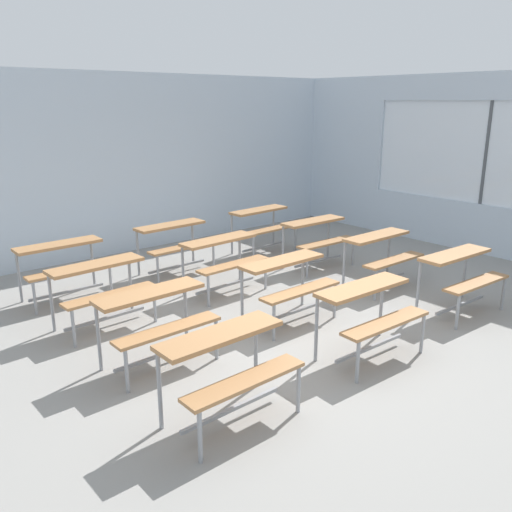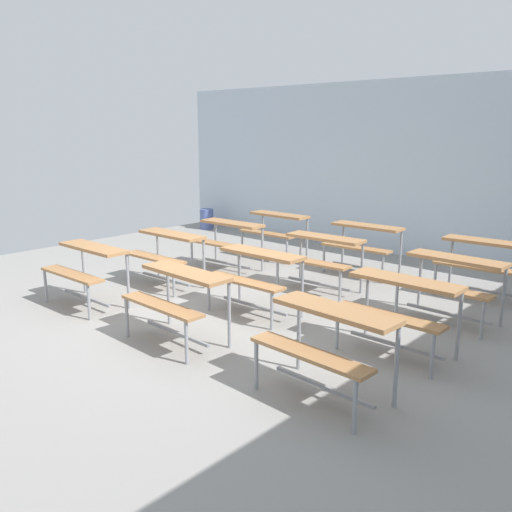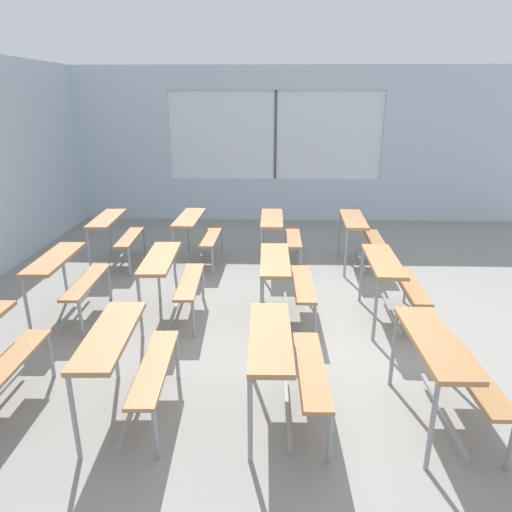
{
  "view_description": "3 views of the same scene",
  "coord_description": "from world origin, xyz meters",
  "px_view_note": "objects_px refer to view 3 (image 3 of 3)",
  "views": [
    {
      "loc": [
        -3.66,
        -3.81,
        2.54
      ],
      "look_at": [
        0.43,
        1.04,
        0.67
      ],
      "focal_mm": 36.99,
      "sensor_mm": 36.0,
      "label": 1
    },
    {
      "loc": [
        4.54,
        -4.18,
        2.15
      ],
      "look_at": [
        -0.01,
        0.89,
        0.56
      ],
      "focal_mm": 37.93,
      "sensor_mm": 36.0,
      "label": 2
    },
    {
      "loc": [
        -4.47,
        0.59,
        2.45
      ],
      "look_at": [
        1.26,
        0.77,
        0.47
      ],
      "focal_mm": 32.68,
      "sensor_mm": 36.0,
      "label": 3
    }
  ],
  "objects_px": {
    "desk_bench_r2c1": "(171,271)",
    "desk_bench_r3c1": "(66,271)",
    "desk_bench_r1c0": "(284,354)",
    "desk_bench_r2c2": "(197,228)",
    "desk_bench_r0c0": "(446,360)",
    "desk_bench_r1c2": "(279,229)",
    "desk_bench_r1c1": "(285,273)",
    "desk_bench_r0c2": "(360,230)",
    "desk_bench_r0c1": "(392,274)",
    "desk_bench_r3c2": "(115,229)",
    "desk_bench_r2c0": "(126,352)"
  },
  "relations": [
    {
      "from": "desk_bench_r2c1",
      "to": "desk_bench_r3c1",
      "type": "bearing_deg",
      "value": 89.98
    },
    {
      "from": "desk_bench_r1c0",
      "to": "desk_bench_r2c2",
      "type": "relative_size",
      "value": 0.99
    },
    {
      "from": "desk_bench_r0c0",
      "to": "desk_bench_r3c1",
      "type": "height_order",
      "value": "same"
    },
    {
      "from": "desk_bench_r1c2",
      "to": "desk_bench_r2c1",
      "type": "height_order",
      "value": "same"
    },
    {
      "from": "desk_bench_r1c1",
      "to": "desk_bench_r0c0",
      "type": "bearing_deg",
      "value": -146.94
    },
    {
      "from": "desk_bench_r0c2",
      "to": "desk_bench_r2c2",
      "type": "distance_m",
      "value": 2.44
    },
    {
      "from": "desk_bench_r1c0",
      "to": "desk_bench_r3c1",
      "type": "distance_m",
      "value": 2.96
    },
    {
      "from": "desk_bench_r0c1",
      "to": "desk_bench_r2c2",
      "type": "height_order",
      "value": "same"
    },
    {
      "from": "desk_bench_r1c0",
      "to": "desk_bench_r2c2",
      "type": "distance_m",
      "value": 3.77
    },
    {
      "from": "desk_bench_r0c2",
      "to": "desk_bench_r1c1",
      "type": "bearing_deg",
      "value": 150.13
    },
    {
      "from": "desk_bench_r1c1",
      "to": "desk_bench_r3c1",
      "type": "distance_m",
      "value": 2.47
    },
    {
      "from": "desk_bench_r1c2",
      "to": "desk_bench_r3c2",
      "type": "relative_size",
      "value": 0.98
    },
    {
      "from": "desk_bench_r0c2",
      "to": "desk_bench_r3c1",
      "type": "height_order",
      "value": "same"
    },
    {
      "from": "desk_bench_r0c1",
      "to": "desk_bench_r3c2",
      "type": "bearing_deg",
      "value": 66.56
    },
    {
      "from": "desk_bench_r0c2",
      "to": "desk_bench_r1c1",
      "type": "distance_m",
      "value": 2.16
    },
    {
      "from": "desk_bench_r0c0",
      "to": "desk_bench_r2c2",
      "type": "relative_size",
      "value": 0.99
    },
    {
      "from": "desk_bench_r2c2",
      "to": "desk_bench_r3c1",
      "type": "height_order",
      "value": "same"
    },
    {
      "from": "desk_bench_r2c0",
      "to": "desk_bench_r3c1",
      "type": "distance_m",
      "value": 2.09
    },
    {
      "from": "desk_bench_r1c0",
      "to": "desk_bench_r0c2",
      "type": "bearing_deg",
      "value": -19.68
    },
    {
      "from": "desk_bench_r0c0",
      "to": "desk_bench_r1c2",
      "type": "distance_m",
      "value": 3.8
    },
    {
      "from": "desk_bench_r0c2",
      "to": "desk_bench_r1c2",
      "type": "bearing_deg",
      "value": 92.12
    },
    {
      "from": "desk_bench_r0c1",
      "to": "desk_bench_r3c2",
      "type": "distance_m",
      "value": 4.08
    },
    {
      "from": "desk_bench_r2c0",
      "to": "desk_bench_r3c2",
      "type": "height_order",
      "value": "same"
    },
    {
      "from": "desk_bench_r0c1",
      "to": "desk_bench_r0c2",
      "type": "relative_size",
      "value": 0.99
    },
    {
      "from": "desk_bench_r1c1",
      "to": "desk_bench_r2c2",
      "type": "xyz_separation_m",
      "value": [
        1.84,
        1.27,
        0.0
      ]
    },
    {
      "from": "desk_bench_r0c1",
      "to": "desk_bench_r2c2",
      "type": "relative_size",
      "value": 1.0
    },
    {
      "from": "desk_bench_r0c0",
      "to": "desk_bench_r2c2",
      "type": "height_order",
      "value": "same"
    },
    {
      "from": "desk_bench_r1c2",
      "to": "desk_bench_r3c1",
      "type": "xyz_separation_m",
      "value": [
        -1.86,
        2.44,
        0.0
      ]
    },
    {
      "from": "desk_bench_r1c2",
      "to": "desk_bench_r0c2",
      "type": "bearing_deg",
      "value": -90.29
    },
    {
      "from": "desk_bench_r1c0",
      "to": "desk_bench_r3c1",
      "type": "relative_size",
      "value": 0.99
    },
    {
      "from": "desk_bench_r3c2",
      "to": "desk_bench_r1c2",
      "type": "bearing_deg",
      "value": -90.61
    },
    {
      "from": "desk_bench_r0c2",
      "to": "desk_bench_r1c2",
      "type": "distance_m",
      "value": 1.2
    },
    {
      "from": "desk_bench_r2c0",
      "to": "desk_bench_r3c2",
      "type": "xyz_separation_m",
      "value": [
        3.5,
        1.21,
        0.0
      ]
    },
    {
      "from": "desk_bench_r0c2",
      "to": "desk_bench_r3c2",
      "type": "bearing_deg",
      "value": 93.84
    },
    {
      "from": "desk_bench_r2c1",
      "to": "desk_bench_r0c2",
      "type": "bearing_deg",
      "value": -55.98
    },
    {
      "from": "desk_bench_r2c0",
      "to": "desk_bench_r1c2",
      "type": "bearing_deg",
      "value": -21.39
    },
    {
      "from": "desk_bench_r0c2",
      "to": "desk_bench_r2c2",
      "type": "relative_size",
      "value": 1.01
    },
    {
      "from": "desk_bench_r1c2",
      "to": "desk_bench_r3c1",
      "type": "height_order",
      "value": "same"
    },
    {
      "from": "desk_bench_r1c0",
      "to": "desk_bench_r0c1",
      "type": "bearing_deg",
      "value": -36.39
    },
    {
      "from": "desk_bench_r2c2",
      "to": "desk_bench_r1c0",
      "type": "bearing_deg",
      "value": -159.3
    },
    {
      "from": "desk_bench_r2c2",
      "to": "desk_bench_r1c2",
      "type": "bearing_deg",
      "value": -88.25
    },
    {
      "from": "desk_bench_r1c2",
      "to": "desk_bench_r2c0",
      "type": "height_order",
      "value": "same"
    },
    {
      "from": "desk_bench_r2c2",
      "to": "desk_bench_r3c1",
      "type": "distance_m",
      "value": 2.22
    },
    {
      "from": "desk_bench_r3c1",
      "to": "desk_bench_r1c2",
      "type": "bearing_deg",
      "value": -54.21
    },
    {
      "from": "desk_bench_r0c1",
      "to": "desk_bench_r3c1",
      "type": "height_order",
      "value": "same"
    },
    {
      "from": "desk_bench_r1c1",
      "to": "desk_bench_r1c2",
      "type": "relative_size",
      "value": 1.0
    },
    {
      "from": "desk_bench_r0c0",
      "to": "desk_bench_r2c1",
      "type": "relative_size",
      "value": 0.98
    },
    {
      "from": "desk_bench_r0c0",
      "to": "desk_bench_r0c1",
      "type": "bearing_deg",
      "value": -1.21
    },
    {
      "from": "desk_bench_r0c2",
      "to": "desk_bench_r3c1",
      "type": "relative_size",
      "value": 1.01
    },
    {
      "from": "desk_bench_r0c1",
      "to": "desk_bench_r2c1",
      "type": "relative_size",
      "value": 1.0
    }
  ]
}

